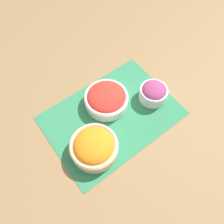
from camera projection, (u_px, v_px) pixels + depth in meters
The scene contains 5 objects.
ground_plane at pixel (112, 116), 0.99m from camera, with size 3.00×3.00×0.00m, color olive.
placemat at pixel (112, 115), 0.99m from camera, with size 0.58×0.41×0.00m.
tomato_bowl at pixel (106, 99), 0.99m from camera, with size 0.20×0.20×0.08m.
carrot_bowl at pixel (94, 147), 0.87m from camera, with size 0.19×0.19×0.10m.
onion_bowl at pixel (153, 92), 1.00m from camera, with size 0.13×0.13×0.09m.
Camera 1 is at (0.29, 0.37, 0.88)m, focal length 35.00 mm.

